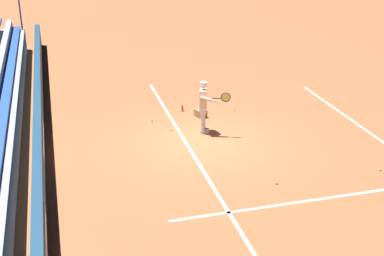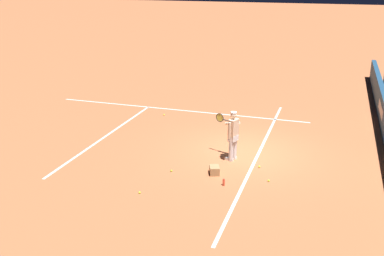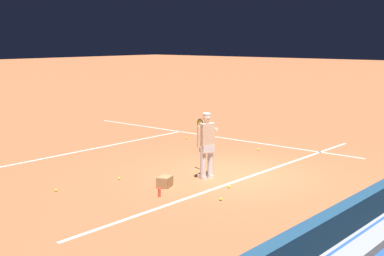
{
  "view_description": "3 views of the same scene",
  "coord_description": "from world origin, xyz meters",
  "px_view_note": "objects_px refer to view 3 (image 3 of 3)",
  "views": [
    {
      "loc": [
        14.64,
        -4.24,
        6.99
      ],
      "look_at": [
        0.4,
        -0.43,
        0.7
      ],
      "focal_mm": 50.0,
      "sensor_mm": 36.0,
      "label": 1
    },
    {
      "loc": [
        -14.67,
        -2.81,
        6.11
      ],
      "look_at": [
        -0.81,
        1.71,
        1.0
      ],
      "focal_mm": 42.0,
      "sensor_mm": 36.0,
      "label": 2
    },
    {
      "loc": [
        -11.37,
        -8.14,
        3.58
      ],
      "look_at": [
        -0.22,
        1.23,
        1.15
      ],
      "focal_mm": 50.0,
      "sensor_mm": 36.0,
      "label": 3
    }
  ],
  "objects_px": {
    "tennis_ball_far_right": "(221,199)",
    "water_bottle": "(159,192)",
    "tennis_ball_toward_net": "(229,187)",
    "tennis_ball_midcourt": "(187,138)",
    "ball_box_cardboard": "(165,182)",
    "tennis_ball_by_box": "(56,190)",
    "tennis_ball_far_left": "(119,178)",
    "tennis_ball_stray_back": "(258,149)",
    "tennis_player": "(206,145)"
  },
  "relations": [
    {
      "from": "tennis_ball_far_right",
      "to": "water_bottle",
      "type": "distance_m",
      "value": 1.43
    },
    {
      "from": "tennis_ball_toward_net",
      "to": "water_bottle",
      "type": "height_order",
      "value": "water_bottle"
    },
    {
      "from": "tennis_ball_midcourt",
      "to": "water_bottle",
      "type": "bearing_deg",
      "value": -144.32
    },
    {
      "from": "water_bottle",
      "to": "tennis_ball_far_right",
      "type": "bearing_deg",
      "value": -61.33
    },
    {
      "from": "ball_box_cardboard",
      "to": "tennis_ball_far_right",
      "type": "distance_m",
      "value": 1.73
    },
    {
      "from": "tennis_ball_by_box",
      "to": "tennis_ball_far_left",
      "type": "xyz_separation_m",
      "value": [
        1.7,
        -0.35,
        0.0
      ]
    },
    {
      "from": "tennis_ball_stray_back",
      "to": "tennis_ball_midcourt",
      "type": "bearing_deg",
      "value": 89.37
    },
    {
      "from": "tennis_ball_by_box",
      "to": "tennis_ball_far_right",
      "type": "distance_m",
      "value": 3.95
    },
    {
      "from": "tennis_player",
      "to": "tennis_ball_midcourt",
      "type": "height_order",
      "value": "tennis_player"
    },
    {
      "from": "tennis_ball_toward_net",
      "to": "tennis_ball_far_left",
      "type": "relative_size",
      "value": 1.0
    },
    {
      "from": "ball_box_cardboard",
      "to": "tennis_ball_toward_net",
      "type": "distance_m",
      "value": 1.58
    },
    {
      "from": "tennis_ball_far_left",
      "to": "tennis_ball_by_box",
      "type": "bearing_deg",
      "value": 168.37
    },
    {
      "from": "tennis_ball_toward_net",
      "to": "tennis_ball_by_box",
      "type": "bearing_deg",
      "value": 134.08
    },
    {
      "from": "tennis_ball_midcourt",
      "to": "tennis_ball_far_left",
      "type": "relative_size",
      "value": 1.0
    },
    {
      "from": "water_bottle",
      "to": "tennis_ball_stray_back",
      "type": "bearing_deg",
      "value": 10.86
    },
    {
      "from": "tennis_player",
      "to": "water_bottle",
      "type": "height_order",
      "value": "tennis_player"
    },
    {
      "from": "tennis_ball_toward_net",
      "to": "tennis_ball_stray_back",
      "type": "xyz_separation_m",
      "value": [
        4.25,
        1.92,
        0.0
      ]
    },
    {
      "from": "tennis_ball_stray_back",
      "to": "tennis_ball_by_box",
      "type": "distance_m",
      "value": 7.22
    },
    {
      "from": "tennis_ball_toward_net",
      "to": "water_bottle",
      "type": "xyz_separation_m",
      "value": [
        -1.63,
        0.79,
        0.08
      ]
    },
    {
      "from": "tennis_ball_midcourt",
      "to": "water_bottle",
      "type": "distance_m",
      "value": 7.28
    },
    {
      "from": "ball_box_cardboard",
      "to": "tennis_ball_toward_net",
      "type": "height_order",
      "value": "ball_box_cardboard"
    },
    {
      "from": "tennis_player",
      "to": "tennis_ball_toward_net",
      "type": "distance_m",
      "value": 1.38
    },
    {
      "from": "tennis_player",
      "to": "tennis_ball_stray_back",
      "type": "bearing_deg",
      "value": 13.21
    },
    {
      "from": "tennis_ball_toward_net",
      "to": "tennis_ball_far_left",
      "type": "bearing_deg",
      "value": 114.37
    },
    {
      "from": "tennis_player",
      "to": "tennis_ball_stray_back",
      "type": "xyz_separation_m",
      "value": [
        3.87,
        0.91,
        -0.86
      ]
    },
    {
      "from": "ball_box_cardboard",
      "to": "tennis_ball_stray_back",
      "type": "bearing_deg",
      "value": 7.11
    },
    {
      "from": "tennis_ball_stray_back",
      "to": "tennis_ball_midcourt",
      "type": "distance_m",
      "value": 3.12
    },
    {
      "from": "tennis_player",
      "to": "tennis_ball_far_left",
      "type": "relative_size",
      "value": 25.98
    },
    {
      "from": "tennis_ball_toward_net",
      "to": "tennis_ball_far_right",
      "type": "distance_m",
      "value": 1.05
    },
    {
      "from": "water_bottle",
      "to": "tennis_player",
      "type": "bearing_deg",
      "value": 6.22
    },
    {
      "from": "ball_box_cardboard",
      "to": "tennis_ball_stray_back",
      "type": "xyz_separation_m",
      "value": [
        5.18,
        0.65,
        -0.1
      ]
    },
    {
      "from": "ball_box_cardboard",
      "to": "tennis_ball_toward_net",
      "type": "xyz_separation_m",
      "value": [
        0.93,
        -1.28,
        -0.1
      ]
    },
    {
      "from": "tennis_ball_far_left",
      "to": "water_bottle",
      "type": "xyz_separation_m",
      "value": [
        -0.43,
        -1.84,
        0.08
      ]
    },
    {
      "from": "tennis_player",
      "to": "water_bottle",
      "type": "relative_size",
      "value": 7.8
    },
    {
      "from": "tennis_ball_by_box",
      "to": "ball_box_cardboard",
      "type": "bearing_deg",
      "value": -41.04
    },
    {
      "from": "tennis_ball_far_right",
      "to": "tennis_ball_by_box",
      "type": "bearing_deg",
      "value": 119.48
    },
    {
      "from": "ball_box_cardboard",
      "to": "tennis_ball_midcourt",
      "type": "distance_m",
      "value": 6.43
    },
    {
      "from": "ball_box_cardboard",
      "to": "water_bottle",
      "type": "xyz_separation_m",
      "value": [
        -0.7,
        -0.48,
        -0.02
      ]
    },
    {
      "from": "tennis_ball_midcourt",
      "to": "tennis_ball_stray_back",
      "type": "bearing_deg",
      "value": -90.63
    },
    {
      "from": "ball_box_cardboard",
      "to": "tennis_ball_midcourt",
      "type": "relative_size",
      "value": 6.06
    },
    {
      "from": "ball_box_cardboard",
      "to": "tennis_ball_far_right",
      "type": "bearing_deg",
      "value": -90.62
    },
    {
      "from": "tennis_player",
      "to": "tennis_ball_far_left",
      "type": "xyz_separation_m",
      "value": [
        -1.57,
        1.62,
        -0.86
      ]
    },
    {
      "from": "tennis_player",
      "to": "tennis_ball_far_right",
      "type": "distance_m",
      "value": 2.16
    },
    {
      "from": "tennis_ball_midcourt",
      "to": "ball_box_cardboard",
      "type": "bearing_deg",
      "value": -144.17
    },
    {
      "from": "tennis_ball_far_right",
      "to": "water_bottle",
      "type": "bearing_deg",
      "value": 118.67
    },
    {
      "from": "tennis_ball_by_box",
      "to": "water_bottle",
      "type": "relative_size",
      "value": 0.3
    },
    {
      "from": "tennis_player",
      "to": "water_bottle",
      "type": "distance_m",
      "value": 2.17
    },
    {
      "from": "tennis_ball_by_box",
      "to": "tennis_ball_far_left",
      "type": "distance_m",
      "value": 1.73
    },
    {
      "from": "tennis_ball_stray_back",
      "to": "tennis_ball_toward_net",
      "type": "bearing_deg",
      "value": -155.69
    },
    {
      "from": "ball_box_cardboard",
      "to": "tennis_ball_far_left",
      "type": "bearing_deg",
      "value": 101.13
    }
  ]
}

